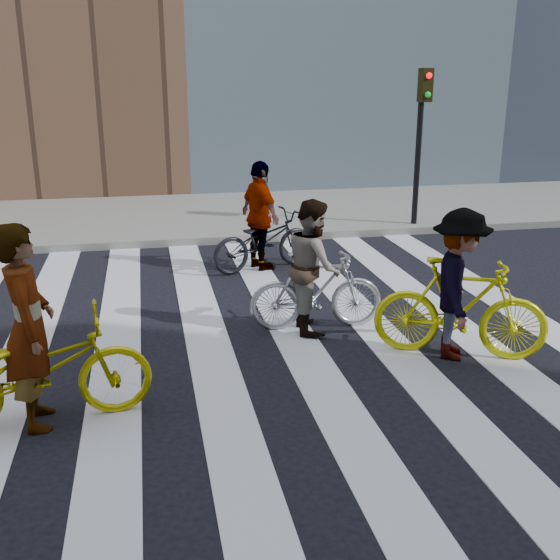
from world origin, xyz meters
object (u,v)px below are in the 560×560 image
object	(u,v)px
rider_mid	(313,266)
rider_right	(458,285)
bike_silver_mid	(316,291)
bike_dark_rear	(263,241)
rider_left	(29,327)
bike_yellow_right	(460,308)
rider_rear	(260,216)
traffic_signal	(422,122)
bike_yellow_left	(39,370)

from	to	relation	value
rider_mid	rider_right	bearing A→B (deg)	-126.27
bike_silver_mid	bike_dark_rear	distance (m)	2.87
rider_mid	rider_left	bearing A→B (deg)	123.56
rider_left	rider_mid	distance (m)	3.67
bike_yellow_right	rider_rear	bearing A→B (deg)	46.51
bike_silver_mid	rider_right	size ratio (longest dim) A/B	0.98
rider_left	bike_yellow_right	bearing A→B (deg)	-88.46
traffic_signal	bike_yellow_right	world-z (taller)	traffic_signal
bike_silver_mid	rider_left	distance (m)	3.74
bike_yellow_right	bike_dark_rear	world-z (taller)	bike_yellow_right
bike_silver_mid	rider_mid	distance (m)	0.34
bike_silver_mid	rider_right	bearing A→B (deg)	-127.28
rider_mid	rider_rear	size ratio (longest dim) A/B	0.93
rider_left	bike_yellow_left	bearing A→B (deg)	-96.31
bike_yellow_right	rider_right	xyz separation A→B (m)	(-0.05, 0.00, 0.29)
traffic_signal	rider_rear	world-z (taller)	traffic_signal
traffic_signal	bike_silver_mid	size ratio (longest dim) A/B	1.91
rider_rear	traffic_signal	bearing A→B (deg)	-79.87
bike_yellow_left	rider_left	size ratio (longest dim) A/B	1.05
bike_silver_mid	rider_mid	bearing A→B (deg)	93.63
traffic_signal	bike_yellow_right	distance (m)	6.76
bike_dark_rear	rider_left	world-z (taller)	rider_left
rider_right	rider_rear	distance (m)	4.36
traffic_signal	rider_rear	size ratio (longest dim) A/B	1.80
bike_yellow_left	bike_dark_rear	distance (m)	5.57
bike_dark_rear	rider_mid	world-z (taller)	rider_mid
bike_yellow_right	bike_dark_rear	size ratio (longest dim) A/B	1.04
bike_silver_mid	rider_right	world-z (taller)	rider_right
traffic_signal	bike_yellow_left	xyz separation A→B (m)	(-6.68, -6.85, -1.74)
traffic_signal	rider_rear	distance (m)	4.52
bike_yellow_left	traffic_signal	bearing A→B (deg)	-50.61
rider_left	rider_right	world-z (taller)	rider_left
bike_yellow_right	rider_left	world-z (taller)	rider_left
bike_silver_mid	rider_mid	size ratio (longest dim) A/B	1.01
bike_yellow_right	rider_rear	distance (m)	4.39
bike_yellow_right	rider_mid	world-z (taller)	rider_mid
rider_right	rider_rear	world-z (taller)	rider_rear
rider_mid	rider_right	distance (m)	1.85
bike_dark_rear	rider_rear	xyz separation A→B (m)	(-0.05, 0.00, 0.42)
traffic_signal	bike_dark_rear	world-z (taller)	traffic_signal
bike_silver_mid	rider_left	size ratio (longest dim) A/B	0.89
bike_yellow_left	rider_left	distance (m)	0.44
bike_dark_rear	rider_right	size ratio (longest dim) A/B	1.08
bike_yellow_left	bike_yellow_right	size ratio (longest dim) A/B	1.04
rider_mid	rider_right	xyz separation A→B (m)	(1.42, -1.19, 0.03)
bike_yellow_left	bike_silver_mid	size ratio (longest dim) A/B	1.19
bike_yellow_right	rider_rear	size ratio (longest dim) A/B	1.07
bike_yellow_left	bike_silver_mid	world-z (taller)	bike_yellow_left
bike_silver_mid	rider_rear	size ratio (longest dim) A/B	0.94
bike_dark_rear	traffic_signal	bearing A→B (deg)	-79.53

